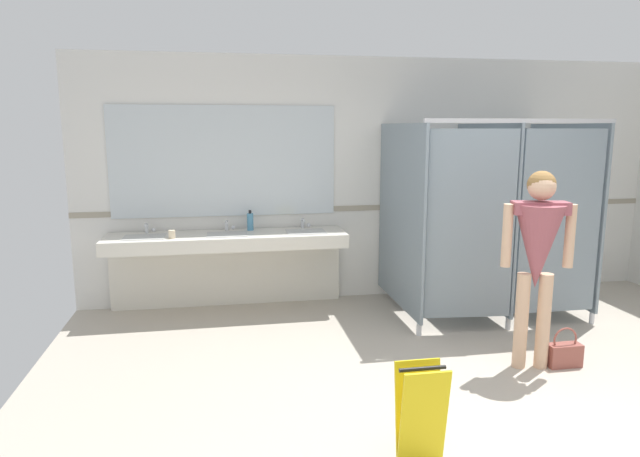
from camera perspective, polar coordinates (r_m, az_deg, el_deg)
ground_plane at (r=4.32m, az=19.17°, el=-18.21°), size 7.08×6.50×0.10m
wall_back at (r=6.61m, az=7.08°, el=5.02°), size 7.08×0.12×2.75m
wall_back_tile_band at (r=6.59m, az=7.19°, el=2.17°), size 7.08×0.01×0.06m
vanity_counter at (r=6.15m, az=-9.42°, el=-2.43°), size 2.53×0.59×0.97m
mirror_panel at (r=6.22m, az=-9.71°, el=6.76°), size 2.43×0.02×1.20m
bathroom_stalls at (r=6.05m, az=17.10°, el=1.28°), size 1.91×1.44×2.05m
person_standing at (r=4.82m, az=21.31°, el=-1.66°), size 0.56×0.48×1.64m
handbag at (r=5.20m, az=23.62°, el=-11.61°), size 0.28×0.12×0.34m
soap_dispenser at (r=6.18m, az=-7.13°, el=0.72°), size 0.07×0.07×0.22m
paper_cup at (r=5.90m, az=-14.86°, el=-0.57°), size 0.07×0.07×0.08m
wet_floor_sign at (r=3.49m, az=10.26°, el=-18.16°), size 0.28×0.19×0.62m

